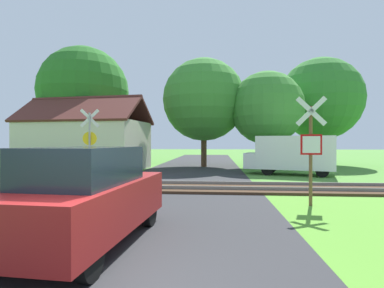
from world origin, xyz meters
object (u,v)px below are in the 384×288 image
at_px(stop_sign_near, 311,145).
at_px(tree_left, 84,91).
at_px(house, 86,143).
at_px(parked_car, 89,196).
at_px(tree_center, 204,100).
at_px(mail_truck, 292,153).
at_px(tree_right, 267,108).
at_px(tree_far, 320,99).
at_px(crossing_sign_far, 90,140).

bearing_deg(stop_sign_near, tree_left, -42.01).
relative_size(house, parked_car, 2.12).
xyz_separation_m(tree_center, parked_car, (-1.32, -17.85, -4.26)).
bearing_deg(parked_car, tree_center, 89.95).
bearing_deg(tree_center, mail_truck, -45.65).
bearing_deg(tree_center, house, -159.07).
bearing_deg(tree_right, parked_car, -109.40).
height_order(tree_right, tree_far, tree_far).
height_order(house, tree_left, tree_left).
xyz_separation_m(tree_right, mail_truck, (0.68, -4.41, -3.13)).
relative_size(house, mail_truck, 1.67).
distance_m(crossing_sign_far, parked_car, 9.12).
bearing_deg(tree_left, stop_sign_near, -46.99).
bearing_deg(tree_right, tree_left, 174.10).
bearing_deg(mail_truck, tree_left, 85.81).
relative_size(crossing_sign_far, house, 0.39).
height_order(tree_right, parked_car, tree_right).
bearing_deg(tree_center, parked_car, -94.23).
bearing_deg(mail_truck, tree_center, 61.52).
bearing_deg(tree_center, stop_sign_near, -75.06).
bearing_deg(stop_sign_near, crossing_sign_far, -22.33).
distance_m(stop_sign_near, mail_truck, 8.77).
bearing_deg(stop_sign_near, house, -37.93).
distance_m(crossing_sign_far, tree_left, 11.86).
height_order(stop_sign_near, tree_far, tree_far).
height_order(tree_left, parked_car, tree_left).
distance_m(house, tree_center, 9.24).
height_order(house, mail_truck, house).
xyz_separation_m(crossing_sign_far, tree_far, (14.65, 12.58, 3.54)).
xyz_separation_m(house, tree_left, (-1.76, 3.56, 4.22)).
height_order(stop_sign_near, parked_car, stop_sign_near).
xyz_separation_m(stop_sign_near, tree_left, (-13.54, 14.52, 4.24)).
bearing_deg(tree_far, house, -161.03).
xyz_separation_m(tree_left, mail_truck, (15.09, -5.90, -4.79)).
xyz_separation_m(tree_left, parked_car, (8.48, -18.33, -5.14)).
bearing_deg(house, tree_center, 27.18).
relative_size(tree_center, parked_car, 2.03).
distance_m(crossing_sign_far, tree_center, 11.20).
height_order(crossing_sign_far, house, house).
bearing_deg(house, mail_truck, -3.72).
relative_size(tree_left, parked_car, 2.34).
distance_m(tree_left, parked_car, 20.84).
bearing_deg(crossing_sign_far, tree_right, 26.32).
xyz_separation_m(stop_sign_near, parked_car, (-5.06, -3.82, -0.89)).
distance_m(crossing_sign_far, mail_truck, 11.06).
relative_size(tree_right, tree_far, 0.78).
bearing_deg(tree_far, tree_center, -162.69).
xyz_separation_m(crossing_sign_far, tree_center, (4.93, 9.55, 3.15)).
distance_m(stop_sign_near, tree_right, 13.31).
bearing_deg(mail_truck, stop_sign_near, -173.04).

